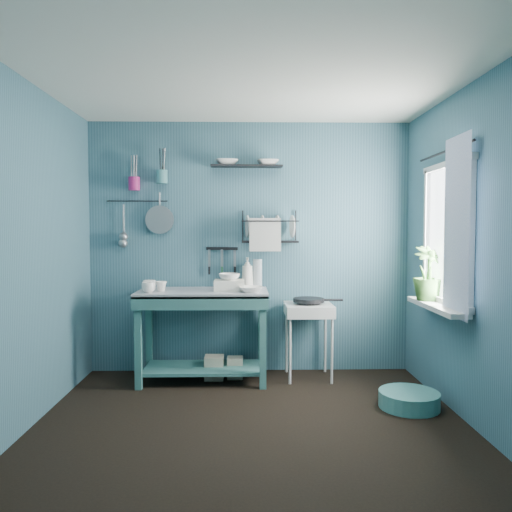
{
  "coord_description": "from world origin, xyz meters",
  "views": [
    {
      "loc": [
        -0.04,
        -3.52,
        1.43
      ],
      "look_at": [
        0.05,
        0.85,
        1.2
      ],
      "focal_mm": 35.0,
      "sensor_mm": 36.0,
      "label": 1
    }
  ],
  "objects_px": {
    "soap_bottle": "(247,273)",
    "utensil_cup_teal": "(162,177)",
    "utensil_cup_magenta": "(134,184)",
    "storage_tin_small": "(235,367)",
    "mug_left": "(148,287)",
    "colander": "(160,220)",
    "dish_rack": "(270,226)",
    "frying_pan": "(309,300)",
    "potted_plant": "(428,273)",
    "wash_tub": "(229,285)",
    "hotplate_stand": "(308,341)",
    "mug_right": "(150,285)",
    "floor_basin": "(409,400)",
    "storage_tin_large": "(214,367)",
    "water_bottle": "(258,273)",
    "work_counter": "(203,336)",
    "mug_mid": "(161,286)"
  },
  "relations": [
    {
      "from": "utensil_cup_magenta",
      "to": "floor_basin",
      "type": "distance_m",
      "value": 3.18
    },
    {
      "from": "frying_pan",
      "to": "wash_tub",
      "type": "bearing_deg",
      "value": -173.47
    },
    {
      "from": "storage_tin_large",
      "to": "wash_tub",
      "type": "bearing_deg",
      "value": -25.02
    },
    {
      "from": "potted_plant",
      "to": "storage_tin_small",
      "type": "bearing_deg",
      "value": 160.92
    },
    {
      "from": "hotplate_stand",
      "to": "storage_tin_large",
      "type": "distance_m",
      "value": 0.94
    },
    {
      "from": "wash_tub",
      "to": "storage_tin_large",
      "type": "xyz_separation_m",
      "value": [
        -0.15,
        0.07,
        -0.8
      ]
    },
    {
      "from": "mug_mid",
      "to": "wash_tub",
      "type": "height_order",
      "value": "wash_tub"
    },
    {
      "from": "hotplate_stand",
      "to": "utensil_cup_teal",
      "type": "height_order",
      "value": "utensil_cup_teal"
    },
    {
      "from": "colander",
      "to": "storage_tin_small",
      "type": "xyz_separation_m",
      "value": [
        0.75,
        -0.21,
        -1.43
      ]
    },
    {
      "from": "work_counter",
      "to": "soap_bottle",
      "type": "bearing_deg",
      "value": 27.02
    },
    {
      "from": "mug_right",
      "to": "storage_tin_large",
      "type": "height_order",
      "value": "mug_right"
    },
    {
      "from": "soap_bottle",
      "to": "colander",
      "type": "xyz_separation_m",
      "value": [
        -0.87,
        0.09,
        0.52
      ]
    },
    {
      "from": "frying_pan",
      "to": "potted_plant",
      "type": "bearing_deg",
      "value": -30.56
    },
    {
      "from": "utensil_cup_magenta",
      "to": "storage_tin_small",
      "type": "relative_size",
      "value": 0.65
    },
    {
      "from": "dish_rack",
      "to": "floor_basin",
      "type": "bearing_deg",
      "value": -39.55
    },
    {
      "from": "potted_plant",
      "to": "storage_tin_small",
      "type": "relative_size",
      "value": 2.32
    },
    {
      "from": "dish_rack",
      "to": "mug_left",
      "type": "bearing_deg",
      "value": -159.05
    },
    {
      "from": "mug_right",
      "to": "utensil_cup_teal",
      "type": "bearing_deg",
      "value": 72.36
    },
    {
      "from": "water_bottle",
      "to": "storage_tin_small",
      "type": "relative_size",
      "value": 1.4
    },
    {
      "from": "dish_rack",
      "to": "potted_plant",
      "type": "xyz_separation_m",
      "value": [
        1.31,
        -0.7,
        -0.4
      ]
    },
    {
      "from": "colander",
      "to": "hotplate_stand",
      "type": "bearing_deg",
      "value": -8.79
    },
    {
      "from": "water_bottle",
      "to": "potted_plant",
      "type": "distance_m",
      "value": 1.6
    },
    {
      "from": "water_bottle",
      "to": "hotplate_stand",
      "type": "xyz_separation_m",
      "value": [
        0.49,
        -0.15,
        -0.64
      ]
    },
    {
      "from": "mug_left",
      "to": "colander",
      "type": "bearing_deg",
      "value": 86.1
    },
    {
      "from": "frying_pan",
      "to": "floor_basin",
      "type": "distance_m",
      "value": 1.29
    },
    {
      "from": "mug_right",
      "to": "wash_tub",
      "type": "bearing_deg",
      "value": -1.53
    },
    {
      "from": "hotplate_stand",
      "to": "frying_pan",
      "type": "bearing_deg",
      "value": 0.0
    },
    {
      "from": "utensil_cup_magenta",
      "to": "colander",
      "type": "relative_size",
      "value": 0.46
    },
    {
      "from": "mug_mid",
      "to": "storage_tin_large",
      "type": "height_order",
      "value": "mug_mid"
    },
    {
      "from": "soap_bottle",
      "to": "utensil_cup_teal",
      "type": "bearing_deg",
      "value": 175.77
    },
    {
      "from": "hotplate_stand",
      "to": "utensil_cup_teal",
      "type": "bearing_deg",
      "value": 176.52
    },
    {
      "from": "frying_pan",
      "to": "storage_tin_small",
      "type": "height_order",
      "value": "frying_pan"
    },
    {
      "from": "mug_right",
      "to": "wash_tub",
      "type": "xyz_separation_m",
      "value": [
        0.75,
        -0.02,
        0.0
      ]
    },
    {
      "from": "work_counter",
      "to": "wash_tub",
      "type": "relative_size",
      "value": 4.34
    },
    {
      "from": "mug_left",
      "to": "storage_tin_small",
      "type": "relative_size",
      "value": 0.61
    },
    {
      "from": "soap_bottle",
      "to": "utensil_cup_magenta",
      "type": "relative_size",
      "value": 2.3
    },
    {
      "from": "hotplate_stand",
      "to": "colander",
      "type": "distance_m",
      "value": 1.88
    },
    {
      "from": "mug_left",
      "to": "utensil_cup_teal",
      "type": "relative_size",
      "value": 0.95
    },
    {
      "from": "work_counter",
      "to": "soap_bottle",
      "type": "height_order",
      "value": "soap_bottle"
    },
    {
      "from": "dish_rack",
      "to": "potted_plant",
      "type": "height_order",
      "value": "dish_rack"
    },
    {
      "from": "floor_basin",
      "to": "mug_left",
      "type": "bearing_deg",
      "value": 164.67
    },
    {
      "from": "mug_right",
      "to": "utensil_cup_teal",
      "type": "relative_size",
      "value": 0.95
    },
    {
      "from": "hotplate_stand",
      "to": "dish_rack",
      "type": "relative_size",
      "value": 1.31
    },
    {
      "from": "colander",
      "to": "soap_bottle",
      "type": "bearing_deg",
      "value": -6.03
    },
    {
      "from": "mug_right",
      "to": "utensil_cup_teal",
      "type": "xyz_separation_m",
      "value": [
        0.08,
        0.26,
        1.04
      ]
    },
    {
      "from": "dish_rack",
      "to": "storage_tin_small",
      "type": "height_order",
      "value": "dish_rack"
    },
    {
      "from": "mug_left",
      "to": "utensil_cup_teal",
      "type": "height_order",
      "value": "utensil_cup_teal"
    },
    {
      "from": "colander",
      "to": "storage_tin_small",
      "type": "distance_m",
      "value": 1.63
    },
    {
      "from": "work_counter",
      "to": "mug_right",
      "type": "xyz_separation_m",
      "value": [
        -0.5,
        0.0,
        0.48
      ]
    },
    {
      "from": "frying_pan",
      "to": "colander",
      "type": "bearing_deg",
      "value": 171.21
    }
  ]
}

